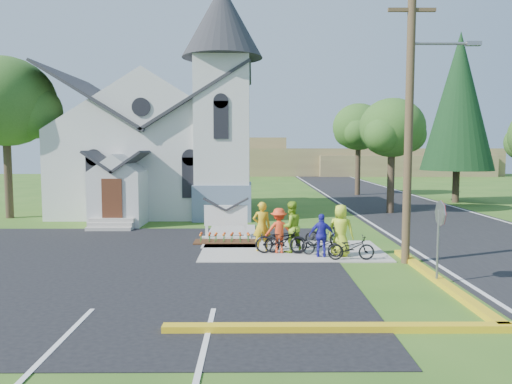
{
  "coord_description": "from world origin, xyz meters",
  "views": [
    {
      "loc": [
        -0.04,
        -18.56,
        3.99
      ],
      "look_at": [
        0.14,
        5.0,
        1.92
      ],
      "focal_mm": 35.0,
      "sensor_mm": 36.0,
      "label": 1
    }
  ],
  "objects_px": {
    "church_sign": "(226,216)",
    "bike_3": "(325,235)",
    "cyclist_1": "(291,227)",
    "cyclist_2": "(322,235)",
    "cyclist_3": "(279,230)",
    "bike_2": "(321,245)",
    "utility_pole": "(411,107)",
    "bike_0": "(281,240)",
    "cyclist_4": "(341,230)",
    "stop_sign": "(440,224)",
    "cyclist_0": "(262,226)",
    "bike_1": "(285,241)",
    "bike_4": "(351,248)"
  },
  "relations": [
    {
      "from": "cyclist_3",
      "to": "cyclist_4",
      "type": "relative_size",
      "value": 0.89
    },
    {
      "from": "cyclist_2",
      "to": "bike_4",
      "type": "xyz_separation_m",
      "value": [
        0.97,
        -0.51,
        -0.35
      ]
    },
    {
      "from": "bike_2",
      "to": "bike_3",
      "type": "bearing_deg",
      "value": 11.07
    },
    {
      "from": "church_sign",
      "to": "cyclist_1",
      "type": "bearing_deg",
      "value": -49.27
    },
    {
      "from": "bike_0",
      "to": "cyclist_3",
      "type": "distance_m",
      "value": 0.38
    },
    {
      "from": "stop_sign",
      "to": "cyclist_1",
      "type": "distance_m",
      "value": 5.97
    },
    {
      "from": "bike_0",
      "to": "bike_1",
      "type": "relative_size",
      "value": 1.27
    },
    {
      "from": "cyclist_3",
      "to": "bike_2",
      "type": "bearing_deg",
      "value": 154.59
    },
    {
      "from": "cyclist_3",
      "to": "bike_4",
      "type": "xyz_separation_m",
      "value": [
        2.49,
        -1.25,
        -0.41
      ]
    },
    {
      "from": "bike_1",
      "to": "church_sign",
      "type": "bearing_deg",
      "value": 40.09
    },
    {
      "from": "bike_3",
      "to": "stop_sign",
      "type": "bearing_deg",
      "value": -137.67
    },
    {
      "from": "utility_pole",
      "to": "cyclist_2",
      "type": "bearing_deg",
      "value": 164.2
    },
    {
      "from": "bike_4",
      "to": "cyclist_3",
      "type": "bearing_deg",
      "value": 62.71
    },
    {
      "from": "church_sign",
      "to": "cyclist_1",
      "type": "distance_m",
      "value": 4.02
    },
    {
      "from": "cyclist_2",
      "to": "church_sign",
      "type": "bearing_deg",
      "value": -39.57
    },
    {
      "from": "church_sign",
      "to": "bike_2",
      "type": "xyz_separation_m",
      "value": [
        3.7,
        -3.72,
        -0.57
      ]
    },
    {
      "from": "cyclist_0",
      "to": "bike_1",
      "type": "xyz_separation_m",
      "value": [
        0.86,
        -0.39,
        -0.49
      ]
    },
    {
      "from": "bike_0",
      "to": "bike_3",
      "type": "height_order",
      "value": "bike_0"
    },
    {
      "from": "stop_sign",
      "to": "cyclist_3",
      "type": "distance_m",
      "value": 6.23
    },
    {
      "from": "church_sign",
      "to": "cyclist_3",
      "type": "relative_size",
      "value": 1.29
    },
    {
      "from": "church_sign",
      "to": "cyclist_4",
      "type": "distance_m",
      "value": 5.77
    },
    {
      "from": "bike_3",
      "to": "cyclist_4",
      "type": "bearing_deg",
      "value": -152.05
    },
    {
      "from": "church_sign",
      "to": "bike_4",
      "type": "relative_size",
      "value": 1.33
    },
    {
      "from": "bike_0",
      "to": "bike_3",
      "type": "distance_m",
      "value": 2.2
    },
    {
      "from": "cyclist_0",
      "to": "cyclist_1",
      "type": "bearing_deg",
      "value": 162.0
    },
    {
      "from": "cyclist_0",
      "to": "bike_1",
      "type": "relative_size",
      "value": 1.24
    },
    {
      "from": "cyclist_3",
      "to": "bike_3",
      "type": "relative_size",
      "value": 1.05
    },
    {
      "from": "bike_1",
      "to": "cyclist_3",
      "type": "distance_m",
      "value": 0.44
    },
    {
      "from": "stop_sign",
      "to": "cyclist_1",
      "type": "height_order",
      "value": "stop_sign"
    },
    {
      "from": "bike_0",
      "to": "stop_sign",
      "type": "bearing_deg",
      "value": -128.69
    },
    {
      "from": "cyclist_4",
      "to": "bike_4",
      "type": "bearing_deg",
      "value": 129.25
    },
    {
      "from": "stop_sign",
      "to": "bike_0",
      "type": "bearing_deg",
      "value": 136.89
    },
    {
      "from": "cyclist_1",
      "to": "bike_1",
      "type": "xyz_separation_m",
      "value": [
        -0.24,
        -0.15,
        -0.51
      ]
    },
    {
      "from": "church_sign",
      "to": "utility_pole",
      "type": "distance_m",
      "value": 9.18
    },
    {
      "from": "stop_sign",
      "to": "cyclist_4",
      "type": "bearing_deg",
      "value": 121.25
    },
    {
      "from": "utility_pole",
      "to": "bike_0",
      "type": "relative_size",
      "value": 5.13
    },
    {
      "from": "cyclist_1",
      "to": "cyclist_2",
      "type": "relative_size",
      "value": 1.24
    },
    {
      "from": "utility_pole",
      "to": "cyclist_4",
      "type": "bearing_deg",
      "value": 155.69
    },
    {
      "from": "cyclist_2",
      "to": "bike_2",
      "type": "xyz_separation_m",
      "value": [
        0.01,
        0.17,
        -0.38
      ]
    },
    {
      "from": "church_sign",
      "to": "bike_4",
      "type": "xyz_separation_m",
      "value": [
        4.66,
        -4.4,
        -0.54
      ]
    },
    {
      "from": "stop_sign",
      "to": "bike_3",
      "type": "bearing_deg",
      "value": 115.66
    },
    {
      "from": "bike_0",
      "to": "cyclist_4",
      "type": "bearing_deg",
      "value": -96.81
    },
    {
      "from": "utility_pole",
      "to": "bike_3",
      "type": "height_order",
      "value": "utility_pole"
    },
    {
      "from": "church_sign",
      "to": "bike_3",
      "type": "height_order",
      "value": "church_sign"
    },
    {
      "from": "bike_2",
      "to": "bike_3",
      "type": "relative_size",
      "value": 0.95
    },
    {
      "from": "bike_3",
      "to": "cyclist_3",
      "type": "bearing_deg",
      "value": 136.23
    },
    {
      "from": "church_sign",
      "to": "utility_pole",
      "type": "bearing_deg",
      "value": -35.6
    },
    {
      "from": "bike_4",
      "to": "stop_sign",
      "type": "bearing_deg",
      "value": -147.29
    },
    {
      "from": "church_sign",
      "to": "cyclist_3",
      "type": "height_order",
      "value": "cyclist_3"
    },
    {
      "from": "bike_2",
      "to": "bike_3",
      "type": "height_order",
      "value": "bike_3"
    }
  ]
}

